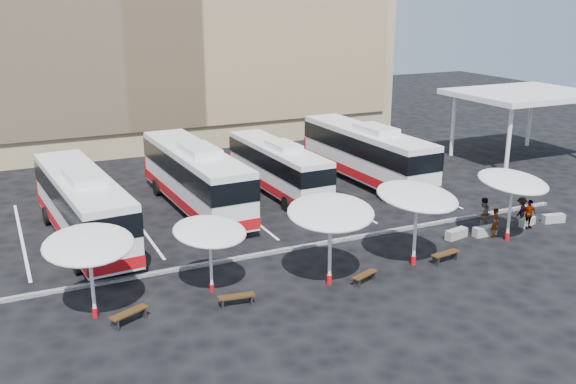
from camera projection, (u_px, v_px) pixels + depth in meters
name	position (u px, v px, depth m)	size (l,w,h in m)	color
ground	(296.00, 254.00, 31.34)	(120.00, 120.00, 0.00)	black
service_canopy	(524.00, 96.00, 48.36)	(10.00, 8.00, 5.20)	white
curb_divider	(291.00, 249.00, 31.75)	(34.00, 0.25, 0.15)	black
bay_lines	(237.00, 207.00, 38.26)	(24.15, 12.00, 0.01)	white
bus_0	(83.00, 204.00, 32.47)	(3.53, 12.35, 3.87)	white
bus_1	(195.00, 175.00, 37.43)	(3.23, 12.67, 4.00)	white
bus_2	(277.00, 166.00, 40.62)	(2.71, 10.86, 3.43)	white
bus_3	(366.00, 152.00, 42.98)	(3.20, 12.67, 4.00)	white
sunshade_0	(88.00, 245.00, 24.26)	(3.80, 3.84, 3.59)	white
sunshade_1	(210.00, 232.00, 26.50)	(3.98, 4.00, 3.21)	white
sunshade_2	(331.00, 213.00, 27.08)	(4.75, 4.78, 3.89)	white
sunshade_3	(417.00, 197.00, 29.10)	(4.95, 4.98, 3.92)	white
sunshade_4	(513.00, 182.00, 32.17)	(4.54, 4.57, 3.68)	white
wood_bench_0	(129.00, 314.00, 24.58)	(1.63, 1.06, 0.49)	#321D0B
wood_bench_1	(236.00, 298.00, 25.99)	(1.54, 0.61, 0.46)	#321D0B
wood_bench_2	(365.00, 276.00, 28.05)	(1.46, 0.86, 0.43)	#321D0B
wood_bench_3	(445.00, 255.00, 30.27)	(1.58, 0.61, 0.47)	#321D0B
conc_bench_0	(456.00, 234.00, 33.29)	(1.31, 0.44, 0.49)	gray
conc_bench_1	(485.00, 231.00, 33.65)	(1.32, 0.44, 0.50)	gray
conc_bench_2	(527.00, 222.00, 35.14)	(1.16, 0.39, 0.44)	gray
conc_bench_3	(553.00, 218.00, 35.60)	(1.25, 0.42, 0.47)	gray
passenger_0	(496.00, 223.00, 33.25)	(0.58, 0.38, 1.59)	black
passenger_1	(483.00, 214.00, 34.27)	(0.88, 0.69, 1.82)	black
passenger_2	(529.00, 214.00, 34.56)	(0.94, 0.39, 1.61)	black
passenger_3	(521.00, 211.00, 35.25)	(0.99, 0.57, 1.53)	black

